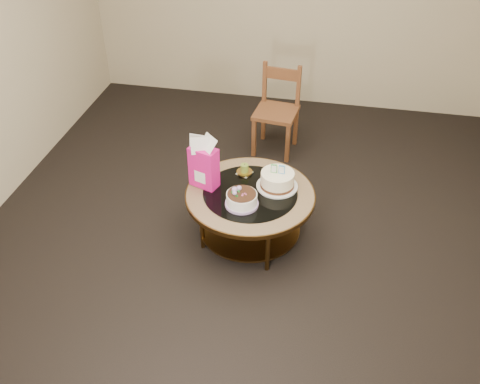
% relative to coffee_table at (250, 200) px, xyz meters
% --- Properties ---
extents(ground, '(5.00, 5.00, 0.00)m').
position_rel_coffee_table_xyz_m(ground, '(-0.00, 0.00, -0.38)').
color(ground, black).
rests_on(ground, ground).
extents(room_walls, '(4.52, 5.02, 2.61)m').
position_rel_coffee_table_xyz_m(room_walls, '(-0.00, 0.00, 1.16)').
color(room_walls, '#BAA98C').
rests_on(room_walls, ground).
extents(coffee_table, '(1.02, 1.02, 0.46)m').
position_rel_coffee_table_xyz_m(coffee_table, '(0.00, 0.00, 0.00)').
color(coffee_table, brown).
rests_on(coffee_table, ground).
extents(decorated_cake, '(0.25, 0.25, 0.15)m').
position_rel_coffee_table_xyz_m(decorated_cake, '(-0.04, -0.16, 0.13)').
color(decorated_cake, '#A988C0').
rests_on(decorated_cake, coffee_table).
extents(cream_cake, '(0.33, 0.33, 0.21)m').
position_rel_coffee_table_xyz_m(cream_cake, '(0.19, 0.11, 0.14)').
color(cream_cake, white).
rests_on(cream_cake, coffee_table).
extents(gift_bag, '(0.25, 0.21, 0.44)m').
position_rel_coffee_table_xyz_m(gift_bag, '(-0.37, 0.03, 0.30)').
color(gift_bag, '#E9157C').
rests_on(gift_bag, coffee_table).
extents(pillar_candle, '(0.14, 0.14, 0.10)m').
position_rel_coffee_table_xyz_m(pillar_candle, '(-0.09, 0.24, 0.11)').
color(pillar_candle, '#EEC562').
rests_on(pillar_candle, coffee_table).
extents(dining_chair, '(0.44, 0.44, 0.87)m').
position_rel_coffee_table_xyz_m(dining_chair, '(0.01, 1.40, 0.06)').
color(dining_chair, brown).
rests_on(dining_chair, ground).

